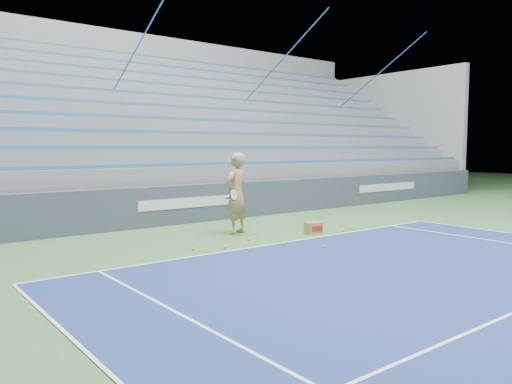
% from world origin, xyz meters
% --- Properties ---
extents(sponsor_barrier, '(30.00, 0.32, 1.10)m').
position_xyz_m(sponsor_barrier, '(0.00, 15.88, 0.55)').
color(sponsor_barrier, '#394357').
rests_on(sponsor_barrier, ground).
extents(bleachers, '(31.00, 9.15, 7.30)m').
position_xyz_m(bleachers, '(0.00, 21.60, 2.36)').
color(bleachers, gray).
rests_on(bleachers, ground).
extents(tennis_player, '(1.04, 0.97, 2.03)m').
position_xyz_m(tennis_player, '(0.04, 13.57, 1.02)').
color(tennis_player, tan).
rests_on(tennis_player, ground).
extents(ball_box, '(0.44, 0.37, 0.29)m').
position_xyz_m(ball_box, '(1.57, 12.37, 0.15)').
color(ball_box, '#A17A4E').
rests_on(ball_box, ground).
extents(tennis_ball_0, '(0.07, 0.07, 0.07)m').
position_xyz_m(tennis_ball_0, '(2.42, 12.13, 0.03)').
color(tennis_ball_0, '#B0E02D').
rests_on(tennis_ball_0, ground).
extents(tennis_ball_1, '(0.07, 0.07, 0.07)m').
position_xyz_m(tennis_ball_1, '(-0.29, 12.59, 0.03)').
color(tennis_ball_1, '#B0E02D').
rests_on(tennis_ball_1, ground).
extents(tennis_ball_2, '(0.07, 0.07, 0.07)m').
position_xyz_m(tennis_ball_2, '(0.48, 10.94, 0.03)').
color(tennis_ball_2, '#B0E02D').
rests_on(tennis_ball_2, ground).
extents(tennis_ball_3, '(0.07, 0.07, 0.07)m').
position_xyz_m(tennis_ball_3, '(-0.02, 11.69, 0.03)').
color(tennis_ball_3, '#B0E02D').
rests_on(tennis_ball_3, ground).
extents(tennis_ball_4, '(0.07, 0.07, 0.07)m').
position_xyz_m(tennis_ball_4, '(-1.88, 12.45, 0.03)').
color(tennis_ball_4, '#B0E02D').
rests_on(tennis_ball_4, ground).
extents(tennis_ball_5, '(0.07, 0.07, 0.07)m').
position_xyz_m(tennis_ball_5, '(-1.24, 12.17, 0.03)').
color(tennis_ball_5, '#B0E02D').
rests_on(tennis_ball_5, ground).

